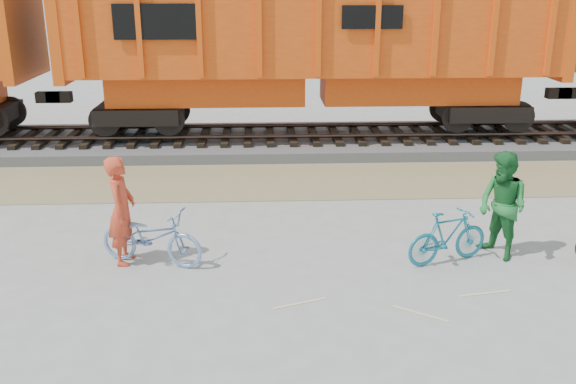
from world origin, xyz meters
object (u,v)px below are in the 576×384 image
(bicycle_teal, at_px, (448,237))
(bicycle_blue, at_px, (151,237))
(person_solo, at_px, (122,210))
(person_man, at_px, (502,206))
(hopper_car_center, at_px, (313,44))

(bicycle_teal, bearing_deg, bicycle_blue, 68.30)
(person_solo, relative_size, person_man, 1.00)
(hopper_car_center, bearing_deg, person_solo, -116.21)
(bicycle_blue, bearing_deg, hopper_car_center, -4.50)
(hopper_car_center, height_order, bicycle_blue, hopper_car_center)
(hopper_car_center, xyz_separation_m, bicycle_blue, (-3.49, -8.20, -2.50))
(bicycle_blue, relative_size, person_solo, 0.98)
(bicycle_blue, bearing_deg, person_man, -71.22)
(bicycle_blue, distance_m, person_solo, 0.69)
(hopper_car_center, height_order, person_man, hopper_car_center)
(hopper_car_center, bearing_deg, bicycle_blue, -113.04)
(person_solo, distance_m, person_man, 6.72)
(bicycle_teal, bearing_deg, person_solo, 67.46)
(hopper_car_center, distance_m, bicycle_blue, 9.26)
(person_man, bearing_deg, person_solo, -117.03)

